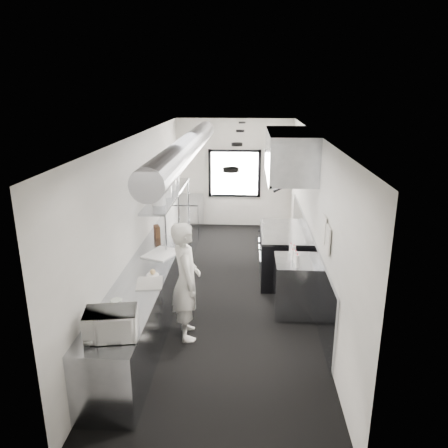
# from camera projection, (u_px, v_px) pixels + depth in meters

# --- Properties ---
(floor) EXTENTS (3.00, 8.00, 0.01)m
(floor) POSITION_uv_depth(u_px,v_px,m) (226.00, 290.00, 8.02)
(floor) COLOR black
(floor) RESTS_ON ground
(ceiling) EXTENTS (3.00, 8.00, 0.01)m
(ceiling) POSITION_uv_depth(u_px,v_px,m) (227.00, 135.00, 7.18)
(ceiling) COLOR white
(ceiling) RESTS_ON wall_back
(wall_back) EXTENTS (3.00, 0.02, 2.80)m
(wall_back) POSITION_uv_depth(u_px,v_px,m) (235.00, 173.00, 11.41)
(wall_back) COLOR silver
(wall_back) RESTS_ON floor
(wall_front) EXTENTS (3.00, 0.02, 2.80)m
(wall_front) POSITION_uv_depth(u_px,v_px,m) (202.00, 348.00, 3.79)
(wall_front) COLOR silver
(wall_front) RESTS_ON floor
(wall_left) EXTENTS (0.02, 8.00, 2.80)m
(wall_left) POSITION_uv_depth(u_px,v_px,m) (141.00, 215.00, 7.68)
(wall_left) COLOR silver
(wall_left) RESTS_ON floor
(wall_right) EXTENTS (0.02, 8.00, 2.80)m
(wall_right) POSITION_uv_depth(u_px,v_px,m) (314.00, 218.00, 7.52)
(wall_right) COLOR silver
(wall_right) RESTS_ON floor
(wall_cladding) EXTENTS (0.03, 5.50, 1.10)m
(wall_cladding) POSITION_uv_depth(u_px,v_px,m) (308.00, 258.00, 8.06)
(wall_cladding) COLOR #90959D
(wall_cladding) RESTS_ON wall_right
(hvac_duct) EXTENTS (0.40, 6.40, 0.40)m
(hvac_duct) POSITION_uv_depth(u_px,v_px,m) (188.00, 147.00, 7.68)
(hvac_duct) COLOR gray
(hvac_duct) RESTS_ON ceiling
(service_window) EXTENTS (1.36, 0.05, 1.25)m
(service_window) POSITION_uv_depth(u_px,v_px,m) (234.00, 174.00, 11.38)
(service_window) COLOR white
(service_window) RESTS_ON wall_back
(exhaust_hood) EXTENTS (0.81, 2.20, 0.88)m
(exhaust_hood) POSITION_uv_depth(u_px,v_px,m) (289.00, 154.00, 7.91)
(exhaust_hood) COLOR #90959D
(exhaust_hood) RESTS_ON ceiling
(prep_counter) EXTENTS (0.70, 6.00, 0.90)m
(prep_counter) POSITION_uv_depth(u_px,v_px,m) (157.00, 278.00, 7.47)
(prep_counter) COLOR #90959D
(prep_counter) RESTS_ON floor
(pass_shelf) EXTENTS (0.45, 3.00, 0.68)m
(pass_shelf) POSITION_uv_depth(u_px,v_px,m) (168.00, 195.00, 8.58)
(pass_shelf) COLOR #90959D
(pass_shelf) RESTS_ON prep_counter
(range) EXTENTS (0.88, 1.60, 0.94)m
(range) POSITION_uv_depth(u_px,v_px,m) (282.00, 254.00, 8.49)
(range) COLOR black
(range) RESTS_ON floor
(bottle_station) EXTENTS (0.65, 0.80, 0.90)m
(bottle_station) POSITION_uv_depth(u_px,v_px,m) (295.00, 286.00, 7.15)
(bottle_station) COLOR #90959D
(bottle_station) RESTS_ON floor
(far_work_table) EXTENTS (0.70, 1.20, 0.90)m
(far_work_table) POSITION_uv_depth(u_px,v_px,m) (187.00, 216.00, 11.00)
(far_work_table) COLOR #90959D
(far_work_table) RESTS_ON floor
(notice_sheet_a) EXTENTS (0.02, 0.28, 0.38)m
(notice_sheet_a) POSITION_uv_depth(u_px,v_px,m) (324.00, 229.00, 6.32)
(notice_sheet_a) COLOR silver
(notice_sheet_a) RESTS_ON wall_right
(notice_sheet_b) EXTENTS (0.02, 0.28, 0.38)m
(notice_sheet_b) POSITION_uv_depth(u_px,v_px,m) (328.00, 240.00, 6.00)
(notice_sheet_b) COLOR silver
(notice_sheet_b) RESTS_ON wall_right
(line_cook) EXTENTS (0.57, 0.73, 1.76)m
(line_cook) POSITION_uv_depth(u_px,v_px,m) (186.00, 281.00, 6.32)
(line_cook) COLOR silver
(line_cook) RESTS_ON floor
(microwave) EXTENTS (0.59, 0.49, 0.32)m
(microwave) POSITION_uv_depth(u_px,v_px,m) (111.00, 324.00, 4.83)
(microwave) COLOR white
(microwave) RESTS_ON prep_counter
(deli_tub_a) EXTENTS (0.19, 0.19, 0.10)m
(deli_tub_a) POSITION_uv_depth(u_px,v_px,m) (101.00, 317.00, 5.18)
(deli_tub_a) COLOR beige
(deli_tub_a) RESTS_ON prep_counter
(deli_tub_b) EXTENTS (0.19, 0.19, 0.10)m
(deli_tub_b) POSITION_uv_depth(u_px,v_px,m) (116.00, 303.00, 5.51)
(deli_tub_b) COLOR beige
(deli_tub_b) RESTS_ON prep_counter
(newspaper) EXTENTS (0.42, 0.50, 0.01)m
(newspaper) POSITION_uv_depth(u_px,v_px,m) (150.00, 283.00, 6.19)
(newspaper) COLOR silver
(newspaper) RESTS_ON prep_counter
(small_plate) EXTENTS (0.22, 0.22, 0.02)m
(small_plate) POSITION_uv_depth(u_px,v_px,m) (153.00, 275.00, 6.46)
(small_plate) COLOR white
(small_plate) RESTS_ON prep_counter
(pastry) EXTENTS (0.08, 0.08, 0.08)m
(pastry) POSITION_uv_depth(u_px,v_px,m) (153.00, 272.00, 6.44)
(pastry) COLOR tan
(pastry) RESTS_ON small_plate
(cutting_board) EXTENTS (0.62, 0.70, 0.02)m
(cutting_board) POSITION_uv_depth(u_px,v_px,m) (161.00, 254.00, 7.28)
(cutting_board) COLOR silver
(cutting_board) RESTS_ON prep_counter
(knife_block) EXTENTS (0.16, 0.21, 0.21)m
(knife_block) POSITION_uv_depth(u_px,v_px,m) (157.00, 231.00, 8.09)
(knife_block) COLOR #4C281B
(knife_block) RESTS_ON prep_counter
(plate_stack_a) EXTENTS (0.29, 0.29, 0.29)m
(plate_stack_a) POSITION_uv_depth(u_px,v_px,m) (159.00, 197.00, 7.69)
(plate_stack_a) COLOR white
(plate_stack_a) RESTS_ON pass_shelf
(plate_stack_b) EXTENTS (0.24, 0.24, 0.29)m
(plate_stack_b) POSITION_uv_depth(u_px,v_px,m) (166.00, 189.00, 8.23)
(plate_stack_b) COLOR white
(plate_stack_b) RESTS_ON pass_shelf
(plate_stack_c) EXTENTS (0.26, 0.26, 0.32)m
(plate_stack_c) POSITION_uv_depth(u_px,v_px,m) (170.00, 182.00, 8.78)
(plate_stack_c) COLOR white
(plate_stack_c) RESTS_ON pass_shelf
(plate_stack_d) EXTENTS (0.34, 0.34, 0.40)m
(plate_stack_d) POSITION_uv_depth(u_px,v_px,m) (173.00, 175.00, 9.24)
(plate_stack_d) COLOR white
(plate_stack_d) RESTS_ON pass_shelf
(squeeze_bottle_a) EXTENTS (0.08, 0.08, 0.20)m
(squeeze_bottle_a) POSITION_uv_depth(u_px,v_px,m) (297.00, 261.00, 6.73)
(squeeze_bottle_a) COLOR silver
(squeeze_bottle_a) RESTS_ON bottle_station
(squeeze_bottle_b) EXTENTS (0.07, 0.07, 0.19)m
(squeeze_bottle_b) POSITION_uv_depth(u_px,v_px,m) (295.00, 257.00, 6.89)
(squeeze_bottle_b) COLOR silver
(squeeze_bottle_b) RESTS_ON bottle_station
(squeeze_bottle_c) EXTENTS (0.07, 0.07, 0.17)m
(squeeze_bottle_c) POSITION_uv_depth(u_px,v_px,m) (293.00, 255.00, 7.02)
(squeeze_bottle_c) COLOR silver
(squeeze_bottle_c) RESTS_ON bottle_station
(squeeze_bottle_d) EXTENTS (0.07, 0.07, 0.18)m
(squeeze_bottle_d) POSITION_uv_depth(u_px,v_px,m) (294.00, 251.00, 7.16)
(squeeze_bottle_d) COLOR silver
(squeeze_bottle_d) RESTS_ON bottle_station
(squeeze_bottle_e) EXTENTS (0.06, 0.06, 0.16)m
(squeeze_bottle_e) POSITION_uv_depth(u_px,v_px,m) (291.00, 249.00, 7.30)
(squeeze_bottle_e) COLOR silver
(squeeze_bottle_e) RESTS_ON bottle_station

